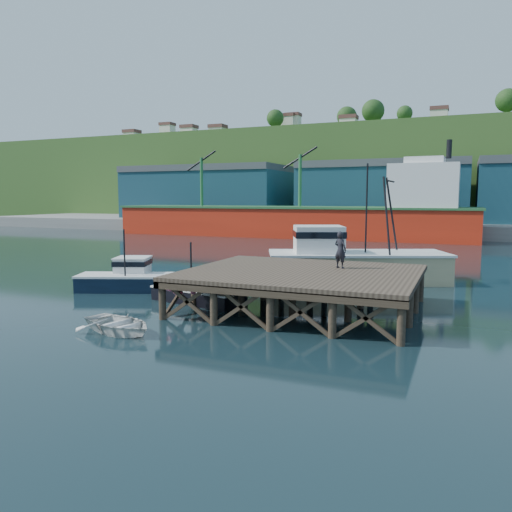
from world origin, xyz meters
The scene contains 12 objects.
ground centered at (0.00, 0.00, 0.00)m, with size 300.00×300.00×0.00m, color black.
wharf centered at (5.50, -0.19, 1.94)m, with size 12.00×10.00×2.62m.
far_quay centered at (0.00, 70.00, 1.00)m, with size 160.00×40.00×2.00m, color gray.
warehouse_left centered at (-35.00, 65.00, 6.50)m, with size 32.00×16.00×9.00m, color #184351.
warehouse_mid centered at (0.00, 65.00, 6.50)m, with size 28.00×16.00×9.00m, color #184351.
cargo_ship centered at (-8.46, 48.00, 3.31)m, with size 55.50×10.00×13.75m.
hillside centered at (0.00, 100.00, 11.00)m, with size 220.00×50.00×22.00m, color #2D511E.
boat_navy centered at (-6.65, 1.26, 0.81)m, with size 6.84×4.70×4.03m.
boat_black centered at (-0.50, -0.27, 0.65)m, with size 6.00×4.98×3.51m.
trawler centered at (6.17, 10.04, 1.72)m, with size 13.22×8.92×8.35m.
dinghy centered at (-0.63, -7.53, 0.40)m, with size 2.78×3.89×0.80m, color silver.
dockworker centered at (7.15, 1.71, 3.14)m, with size 0.74×0.49×2.03m, color black.
Camera 1 is at (13.38, -25.18, 5.99)m, focal length 35.00 mm.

